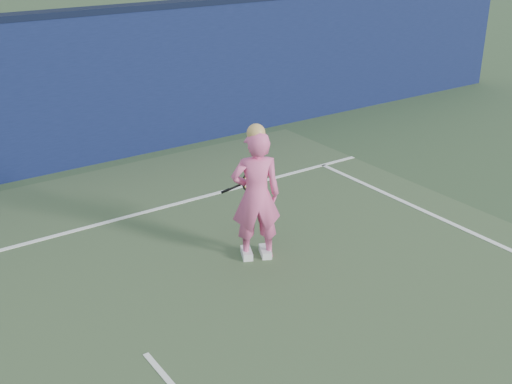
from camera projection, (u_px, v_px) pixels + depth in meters
player at (256, 195)px, 7.80m from camera, size 0.72×0.62×1.75m
racket at (249, 182)px, 8.22m from camera, size 0.53×0.17×0.29m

